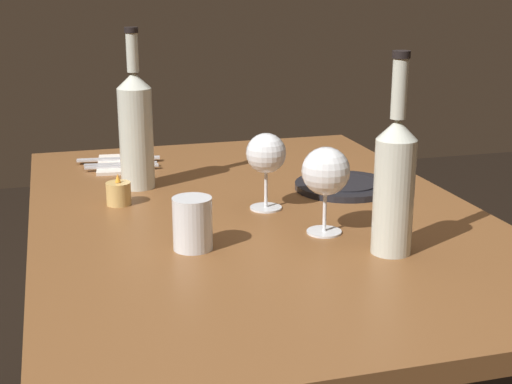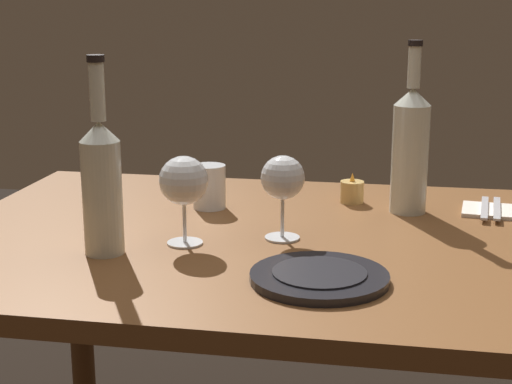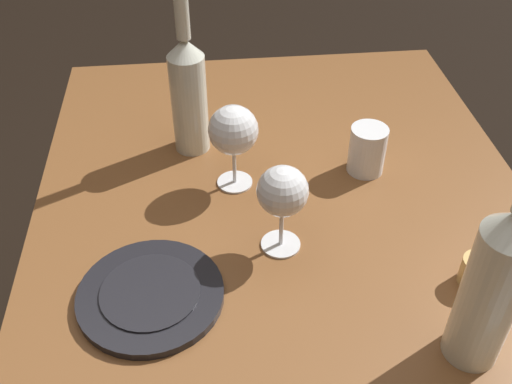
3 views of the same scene
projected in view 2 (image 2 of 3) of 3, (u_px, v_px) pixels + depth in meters
The scene contains 11 objects.
dining_table at pixel (277, 279), 1.51m from camera, with size 1.30×0.90×0.74m.
wine_glass_left at pixel (283, 179), 1.43m from camera, with size 0.08×0.08×0.16m.
wine_glass_right at pixel (184, 182), 1.40m from camera, with size 0.09×0.09×0.16m.
wine_bottle at pixel (102, 182), 1.35m from camera, with size 0.07×0.07×0.35m.
wine_bottle_second at pixel (410, 147), 1.61m from camera, with size 0.08×0.08×0.36m.
water_tumbler at pixel (209, 189), 1.66m from camera, with size 0.07×0.07×0.09m.
votive_candle at pixel (352, 192), 1.71m from camera, with size 0.05×0.05×0.07m.
dinner_plate at pixel (319, 277), 1.24m from camera, with size 0.22×0.22×0.02m.
folded_napkin at pixel (509, 212), 1.63m from camera, with size 0.20×0.13×0.01m.
fork_inner at pixel (497, 208), 1.63m from camera, with size 0.03×0.18×0.00m.
fork_outer at pixel (485, 208), 1.63m from camera, with size 0.03×0.18×0.00m.
Camera 2 is at (0.21, -1.40, 1.18)m, focal length 54.53 mm.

